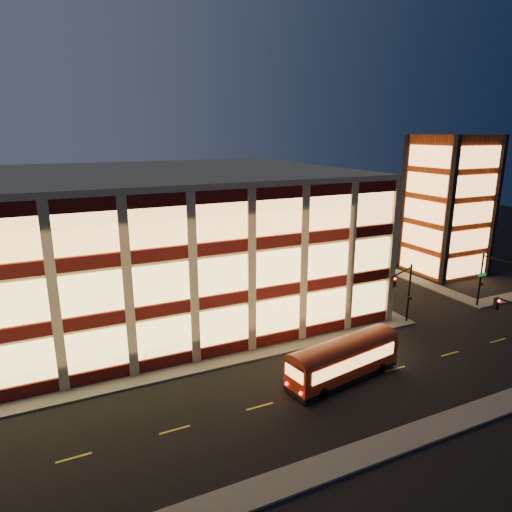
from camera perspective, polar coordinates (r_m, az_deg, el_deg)
ground at (r=36.69m, az=-9.61°, el=-14.85°), size 200.00×200.00×0.00m
sidewalk_office_south at (r=36.96m, az=-14.68°, el=-14.78°), size 54.00×2.00×0.15m
sidewalk_office_east at (r=59.82m, az=7.29°, el=-2.61°), size 2.00×30.00×0.15m
sidewalk_tower_west at (r=66.20m, az=15.35°, el=-1.29°), size 2.00×30.00×0.15m
sidewalk_near at (r=26.67m, az=-0.85°, el=-27.72°), size 100.00×2.00×0.15m
office_building at (r=49.23m, az=-18.72°, el=1.48°), size 50.45×30.45×14.50m
stair_tower at (r=64.94m, az=22.83°, el=5.82°), size 8.60×8.60×18.00m
traffic_signal_far at (r=45.59m, az=17.99°, el=-3.63°), size 3.79×1.87×6.00m
traffic_signal_right at (r=53.26m, az=27.55°, el=-1.97°), size 1.20×4.37×6.00m
trolley_bus at (r=35.89m, az=10.88°, el=-12.35°), size 9.88×3.96×3.26m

